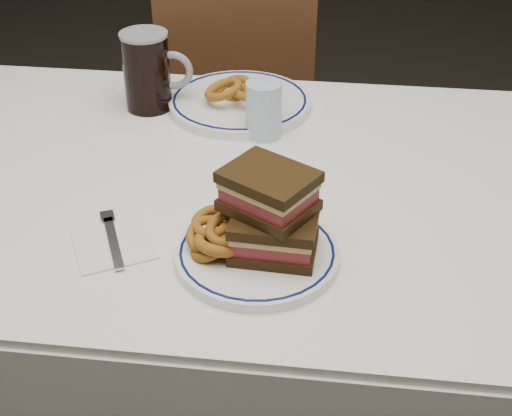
# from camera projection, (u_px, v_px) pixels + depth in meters

# --- Properties ---
(dining_table) EXTENTS (1.27, 0.87, 0.75)m
(dining_table) POSITION_uv_depth(u_px,v_px,m) (200.00, 224.00, 1.32)
(dining_table) COLOR silver
(dining_table) RESTS_ON floor
(chair_far) EXTENTS (0.47, 0.47, 0.90)m
(chair_far) POSITION_uv_depth(u_px,v_px,m) (237.00, 105.00, 2.08)
(chair_far) COLOR #422915
(chair_far) RESTS_ON floor
(main_plate) EXTENTS (0.25, 0.25, 0.02)m
(main_plate) POSITION_uv_depth(u_px,v_px,m) (257.00, 253.00, 1.06)
(main_plate) COLOR white
(main_plate) RESTS_ON dining_table
(reuben_sandwich) EXTENTS (0.16, 0.15, 0.13)m
(reuben_sandwich) POSITION_uv_depth(u_px,v_px,m) (272.00, 213.00, 1.03)
(reuben_sandwich) COLOR black
(reuben_sandwich) RESTS_ON main_plate
(onion_rings_main) EXTENTS (0.10, 0.11, 0.08)m
(onion_rings_main) POSITION_uv_depth(u_px,v_px,m) (216.00, 236.00, 1.05)
(onion_rings_main) COLOR brown
(onion_rings_main) RESTS_ON main_plate
(ketchup_ramekin) EXTENTS (0.05, 0.05, 0.03)m
(ketchup_ramekin) POSITION_uv_depth(u_px,v_px,m) (259.00, 213.00, 1.11)
(ketchup_ramekin) COLOR silver
(ketchup_ramekin) RESTS_ON main_plate
(beer_mug) EXTENTS (0.14, 0.10, 0.16)m
(beer_mug) POSITION_uv_depth(u_px,v_px,m) (148.00, 70.00, 1.44)
(beer_mug) COLOR black
(beer_mug) RESTS_ON dining_table
(water_glass) EXTENTS (0.07, 0.07, 0.11)m
(water_glass) POSITION_uv_depth(u_px,v_px,m) (264.00, 110.00, 1.36)
(water_glass) COLOR #ADC5E0
(water_glass) RESTS_ON dining_table
(far_plate) EXTENTS (0.29, 0.29, 0.02)m
(far_plate) POSITION_uv_depth(u_px,v_px,m) (240.00, 102.00, 1.48)
(far_plate) COLOR white
(far_plate) RESTS_ON dining_table
(onion_rings_far) EXTENTS (0.14, 0.13, 0.07)m
(onion_rings_far) POSITION_uv_depth(u_px,v_px,m) (237.00, 91.00, 1.46)
(onion_rings_far) COLOR brown
(onion_rings_far) RESTS_ON far_plate
(napkin_fork) EXTENTS (0.16, 0.16, 0.01)m
(napkin_fork) POSITION_uv_depth(u_px,v_px,m) (113.00, 243.00, 1.10)
(napkin_fork) COLOR white
(napkin_fork) RESTS_ON dining_table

